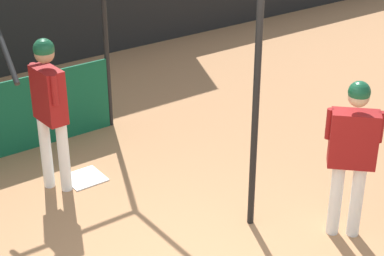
% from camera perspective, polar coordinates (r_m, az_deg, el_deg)
% --- Properties ---
extents(home_plate, '(0.44, 0.44, 0.02)m').
position_cam_1_polar(home_plate, '(7.93, -9.51, -4.40)').
color(home_plate, white).
rests_on(home_plate, ground).
extents(player_batter, '(0.55, 0.92, 2.02)m').
position_cam_1_polar(player_batter, '(7.31, -12.67, 2.41)').
color(player_batter, white).
rests_on(player_batter, ground).
extents(player_waiting, '(0.77, 0.64, 2.02)m').
position_cam_1_polar(player_waiting, '(6.53, 14.19, -1.54)').
color(player_waiting, white).
rests_on(player_waiting, ground).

